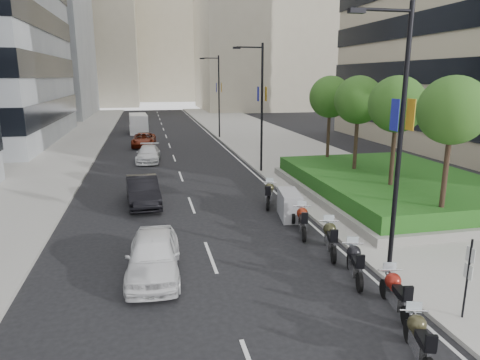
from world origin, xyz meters
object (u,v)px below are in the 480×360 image
object	(u,v)px
lamp_post_2	(218,93)
delivery_van	(139,124)
car_d	(144,140)
car_a	(154,255)
parking_sign	(468,275)
motorcycle_3	(330,238)
motorcycle_0	(419,339)
lamp_post_1	(260,102)
motorcycle_4	(303,221)
lamp_post_0	(397,132)
car_c	(148,154)
motorcycle_2	(355,263)
motorcycle_1	(395,293)
motorcycle_5	(289,205)
car_b	(143,191)
motorcycle_6	(269,194)

from	to	relation	value
lamp_post_2	delivery_van	bearing A→B (deg)	141.88
car_d	car_a	bearing A→B (deg)	-85.29
parking_sign	motorcycle_3	size ratio (longest dim) A/B	1.08
parking_sign	motorcycle_0	size ratio (longest dim) A/B	1.19
lamp_post_1	motorcycle_4	distance (m)	13.26
delivery_van	parking_sign	bearing A→B (deg)	-81.15
lamp_post_0	lamp_post_1	xyz separation A→B (m)	(0.00, 17.00, 0.00)
car_c	motorcycle_2	bearing A→B (deg)	-69.34
car_d	delivery_van	world-z (taller)	delivery_van
motorcycle_1	motorcycle_4	xyz separation A→B (m)	(-0.41, 6.65, 0.02)
lamp_post_1	car_c	distance (m)	10.71
parking_sign	car_a	bearing A→B (deg)	150.20
lamp_post_2	delivery_van	xyz separation A→B (m)	(-8.76, 6.87, -4.01)
motorcycle_0	delivery_van	distance (m)	46.64
car_a	lamp_post_0	bearing A→B (deg)	-9.83
motorcycle_1	lamp_post_1	bearing A→B (deg)	6.60
delivery_van	lamp_post_0	bearing A→B (deg)	-81.19
motorcycle_5	car_c	size ratio (longest dim) A/B	0.52
motorcycle_1	motorcycle_4	distance (m)	6.66
delivery_van	motorcycle_5	bearing A→B (deg)	-80.83
lamp_post_1	motorcycle_4	xyz separation A→B (m)	(-1.32, -12.43, -4.45)
lamp_post_1	motorcycle_2	xyz separation A→B (m)	(-1.10, -16.90, -4.46)
motorcycle_3	lamp_post_0	bearing A→B (deg)	-141.21
delivery_van	motorcycle_1	bearing A→B (deg)	-82.87
motorcycle_1	car_c	world-z (taller)	car_c
motorcycle_3	car_a	bearing A→B (deg)	109.50
lamp_post_1	car_b	bearing A→B (deg)	-142.17
car_c	car_d	bearing A→B (deg)	96.86
lamp_post_1	car_b	world-z (taller)	lamp_post_1
lamp_post_0	lamp_post_2	xyz separation A→B (m)	(0.00, 35.00, 0.00)
motorcycle_0	motorcycle_1	distance (m)	2.24
lamp_post_1	car_a	size ratio (longest dim) A/B	2.02
lamp_post_2	motorcycle_3	distance (m)	32.99
motorcycle_4	car_a	size ratio (longest dim) A/B	0.51
lamp_post_1	car_b	xyz separation A→B (m)	(-8.19, -6.36, -4.30)
lamp_post_0	motorcycle_1	xyz separation A→B (m)	(-0.91, -2.08, -4.47)
car_b	delivery_van	xyz separation A→B (m)	(-0.57, 31.23, 0.30)
car_a	car_b	world-z (taller)	car_b
lamp_post_1	motorcycle_2	world-z (taller)	lamp_post_1
lamp_post_0	delivery_van	bearing A→B (deg)	101.82
motorcycle_0	car_a	size ratio (longest dim) A/B	0.47
car_a	car_b	distance (m)	8.81
motorcycle_5	motorcycle_6	world-z (taller)	motorcycle_5
motorcycle_3	delivery_van	xyz separation A→B (m)	(-7.75, 39.54, 0.43)
motorcycle_1	motorcycle_4	bearing A→B (deg)	12.84
motorcycle_5	car_c	world-z (taller)	motorcycle_5
motorcycle_4	motorcycle_6	bearing A→B (deg)	18.20
motorcycle_1	motorcycle_3	size ratio (longest dim) A/B	0.96
car_b	motorcycle_3	bearing A→B (deg)	-53.62
car_b	motorcycle_5	bearing A→B (deg)	-33.44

